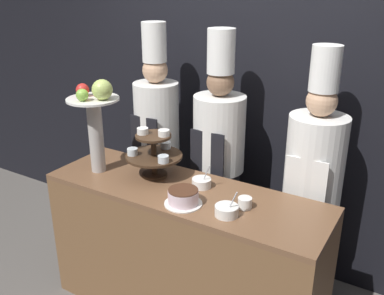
{
  "coord_description": "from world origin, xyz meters",
  "views": [
    {
      "loc": [
        1.28,
        -1.72,
        2.17
      ],
      "look_at": [
        0.0,
        0.39,
        1.2
      ],
      "focal_mm": 40.0,
      "sensor_mm": 36.0,
      "label": 1
    }
  ],
  "objects_px": {
    "chef_left": "(157,136)",
    "cup_white": "(245,203)",
    "chef_center_left": "(219,151)",
    "tiered_stand": "(154,152)",
    "serving_bowl_far": "(202,183)",
    "serving_bowl_near": "(227,211)",
    "fruit_pedestal": "(96,114)",
    "chef_center_right": "(313,177)",
    "cake_round": "(183,197)"
  },
  "relations": [
    {
      "from": "serving_bowl_near",
      "to": "chef_center_right",
      "type": "xyz_separation_m",
      "value": [
        0.28,
        0.68,
        -0.01
      ]
    },
    {
      "from": "cake_round",
      "to": "chef_left",
      "type": "bearing_deg",
      "value": 134.38
    },
    {
      "from": "tiered_stand",
      "to": "serving_bowl_far",
      "type": "relative_size",
      "value": 2.36
    },
    {
      "from": "cup_white",
      "to": "chef_center_right",
      "type": "distance_m",
      "value": 0.6
    },
    {
      "from": "serving_bowl_far",
      "to": "chef_center_left",
      "type": "xyz_separation_m",
      "value": [
        -0.12,
        0.45,
        0.03
      ]
    },
    {
      "from": "fruit_pedestal",
      "to": "chef_center_right",
      "type": "bearing_deg",
      "value": 24.75
    },
    {
      "from": "cup_white",
      "to": "chef_left",
      "type": "xyz_separation_m",
      "value": [
        -1.01,
        0.55,
        0.05
      ]
    },
    {
      "from": "cup_white",
      "to": "tiered_stand",
      "type": "bearing_deg",
      "value": 173.05
    },
    {
      "from": "tiered_stand",
      "to": "chef_center_left",
      "type": "distance_m",
      "value": 0.53
    },
    {
      "from": "tiered_stand",
      "to": "chef_left",
      "type": "relative_size",
      "value": 0.2
    },
    {
      "from": "cake_round",
      "to": "serving_bowl_far",
      "type": "distance_m",
      "value": 0.25
    },
    {
      "from": "serving_bowl_far",
      "to": "chef_left",
      "type": "bearing_deg",
      "value": 145.95
    },
    {
      "from": "chef_left",
      "to": "chef_center_left",
      "type": "height_order",
      "value": "chef_left"
    },
    {
      "from": "tiered_stand",
      "to": "chef_center_right",
      "type": "xyz_separation_m",
      "value": [
        0.93,
        0.46,
        -0.15
      ]
    },
    {
      "from": "cup_white",
      "to": "chef_left",
      "type": "height_order",
      "value": "chef_left"
    },
    {
      "from": "chef_left",
      "to": "cup_white",
      "type": "bearing_deg",
      "value": -28.64
    },
    {
      "from": "serving_bowl_near",
      "to": "fruit_pedestal",
      "type": "bearing_deg",
      "value": 175.23
    },
    {
      "from": "fruit_pedestal",
      "to": "chef_center_left",
      "type": "relative_size",
      "value": 0.34
    },
    {
      "from": "chef_left",
      "to": "chef_center_left",
      "type": "bearing_deg",
      "value": 0.0
    },
    {
      "from": "chef_center_right",
      "to": "cup_white",
      "type": "bearing_deg",
      "value": -112.89
    },
    {
      "from": "tiered_stand",
      "to": "fruit_pedestal",
      "type": "distance_m",
      "value": 0.45
    },
    {
      "from": "tiered_stand",
      "to": "chef_center_right",
      "type": "bearing_deg",
      "value": 26.57
    },
    {
      "from": "serving_bowl_near",
      "to": "chef_left",
      "type": "xyz_separation_m",
      "value": [
        -0.95,
        0.68,
        0.05
      ]
    },
    {
      "from": "cup_white",
      "to": "chef_center_left",
      "type": "distance_m",
      "value": 0.72
    },
    {
      "from": "fruit_pedestal",
      "to": "serving_bowl_near",
      "type": "relative_size",
      "value": 3.98
    },
    {
      "from": "chef_center_right",
      "to": "cake_round",
      "type": "bearing_deg",
      "value": -128.66
    },
    {
      "from": "cup_white",
      "to": "chef_center_right",
      "type": "height_order",
      "value": "chef_center_right"
    },
    {
      "from": "cake_round",
      "to": "serving_bowl_far",
      "type": "bearing_deg",
      "value": 94.66
    },
    {
      "from": "chef_left",
      "to": "cake_round",
      "type": "bearing_deg",
      "value": -45.62
    },
    {
      "from": "tiered_stand",
      "to": "serving_bowl_far",
      "type": "bearing_deg",
      "value": 2.9
    },
    {
      "from": "tiered_stand",
      "to": "serving_bowl_near",
      "type": "bearing_deg",
      "value": -18.42
    },
    {
      "from": "cake_round",
      "to": "cup_white",
      "type": "xyz_separation_m",
      "value": [
        0.32,
        0.15,
        -0.01
      ]
    },
    {
      "from": "cup_white",
      "to": "chef_left",
      "type": "bearing_deg",
      "value": 151.36
    },
    {
      "from": "chef_center_right",
      "to": "serving_bowl_near",
      "type": "bearing_deg",
      "value": -112.61
    },
    {
      "from": "fruit_pedestal",
      "to": "serving_bowl_far",
      "type": "xyz_separation_m",
      "value": [
        0.71,
        0.15,
        -0.38
      ]
    },
    {
      "from": "tiered_stand",
      "to": "chef_center_right",
      "type": "height_order",
      "value": "chef_center_right"
    },
    {
      "from": "tiered_stand",
      "to": "cup_white",
      "type": "relative_size",
      "value": 4.62
    },
    {
      "from": "cake_round",
      "to": "chef_left",
      "type": "distance_m",
      "value": 0.97
    },
    {
      "from": "cup_white",
      "to": "serving_bowl_near",
      "type": "xyz_separation_m",
      "value": [
        -0.05,
        -0.13,
        -0.0
      ]
    },
    {
      "from": "chef_center_left",
      "to": "fruit_pedestal",
      "type": "bearing_deg",
      "value": -135.15
    },
    {
      "from": "cake_round",
      "to": "chef_center_left",
      "type": "xyz_separation_m",
      "value": [
        -0.14,
        0.7,
        0.02
      ]
    },
    {
      "from": "serving_bowl_near",
      "to": "chef_center_left",
      "type": "distance_m",
      "value": 0.79
    },
    {
      "from": "serving_bowl_near",
      "to": "serving_bowl_far",
      "type": "xyz_separation_m",
      "value": [
        -0.29,
        0.23,
        -0.0
      ]
    },
    {
      "from": "cake_round",
      "to": "tiered_stand",
      "type": "bearing_deg",
      "value": 148.1
    },
    {
      "from": "cake_round",
      "to": "chef_center_right",
      "type": "xyz_separation_m",
      "value": [
        0.56,
        0.7,
        -0.02
      ]
    },
    {
      "from": "chef_center_left",
      "to": "cup_white",
      "type": "bearing_deg",
      "value": -50.01
    },
    {
      "from": "tiered_stand",
      "to": "serving_bowl_near",
      "type": "xyz_separation_m",
      "value": [
        0.65,
        -0.22,
        -0.14
      ]
    },
    {
      "from": "tiered_stand",
      "to": "chef_left",
      "type": "xyz_separation_m",
      "value": [
        -0.31,
        0.46,
        -0.09
      ]
    },
    {
      "from": "fruit_pedestal",
      "to": "chef_center_right",
      "type": "xyz_separation_m",
      "value": [
        1.29,
        0.6,
        -0.38
      ]
    },
    {
      "from": "cake_round",
      "to": "chef_left",
      "type": "height_order",
      "value": "chef_left"
    }
  ]
}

